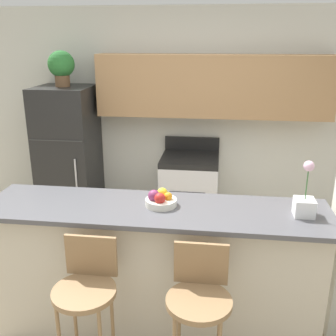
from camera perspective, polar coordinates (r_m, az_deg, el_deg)
The scene contains 11 objects.
ground_plane at distance 3.38m, azimuth -1.75°, elevation -22.35°, with size 14.00×14.00×0.00m, color gray.
wall_back at distance 4.65m, azimuth 3.86°, elevation 8.94°, with size 5.60×0.38×2.55m.
counter_bar at distance 3.06m, azimuth -1.85°, elevation -14.74°, with size 2.48×0.63×1.06m.
refrigerator at distance 4.80m, azimuth -14.17°, elevation 1.35°, with size 0.63×0.68×1.68m.
stove_range at distance 4.64m, azimuth 3.13°, elevation -3.68°, with size 0.65×0.63×1.07m.
bar_stool_left at distance 2.64m, azimuth -11.74°, elevation -17.14°, with size 0.40×0.40×1.01m.
bar_stool_right at distance 2.52m, azimuth 4.55°, elevation -18.66°, with size 0.40×0.40×1.01m.
potted_plant_on_fridge at distance 4.62m, azimuth -15.22°, elevation 14.09°, with size 0.29×0.29×0.39m.
orchid_vase at distance 2.79m, azimuth 19.23°, elevation -4.65°, with size 0.13×0.13×0.39m.
fruit_bowl at distance 2.81m, azimuth -1.11°, elevation -4.60°, with size 0.23×0.23×0.12m.
trash_bin at distance 4.67m, azimuth -8.37°, elevation -7.37°, with size 0.28×0.28×0.38m.
Camera 1 is at (0.43, -2.52, 2.20)m, focal length 42.00 mm.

